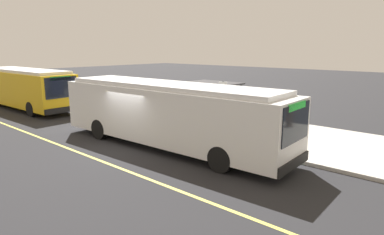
{
  "coord_description": "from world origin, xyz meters",
  "views": [
    {
      "loc": [
        12.13,
        -9.5,
        4.51
      ],
      "look_at": [
        2.45,
        1.42,
        1.47
      ],
      "focal_mm": 31.62,
      "sensor_mm": 36.0,
      "label": 1
    }
  ],
  "objects_px": {
    "transit_bus_main": "(168,112)",
    "route_sign_post": "(223,102)",
    "waiting_bench": "(213,116)",
    "pedestrian_commuter": "(215,114)",
    "transit_bus_second": "(26,87)"
  },
  "relations": [
    {
      "from": "transit_bus_main",
      "to": "route_sign_post",
      "type": "distance_m",
      "value": 2.71
    },
    {
      "from": "transit_bus_second",
      "to": "pedestrian_commuter",
      "type": "bearing_deg",
      "value": 11.76
    },
    {
      "from": "transit_bus_main",
      "to": "route_sign_post",
      "type": "xyz_separation_m",
      "value": [
        1.36,
        2.31,
        0.34
      ]
    },
    {
      "from": "transit_bus_main",
      "to": "transit_bus_second",
      "type": "bearing_deg",
      "value": -179.76
    },
    {
      "from": "pedestrian_commuter",
      "to": "waiting_bench",
      "type": "bearing_deg",
      "value": 131.06
    },
    {
      "from": "route_sign_post",
      "to": "transit_bus_second",
      "type": "bearing_deg",
      "value": -171.7
    },
    {
      "from": "waiting_bench",
      "to": "route_sign_post",
      "type": "relative_size",
      "value": 0.57
    },
    {
      "from": "transit_bus_main",
      "to": "waiting_bench",
      "type": "bearing_deg",
      "value": 100.91
    },
    {
      "from": "transit_bus_second",
      "to": "transit_bus_main",
      "type": "bearing_deg",
      "value": 0.24
    },
    {
      "from": "waiting_bench",
      "to": "transit_bus_main",
      "type": "bearing_deg",
      "value": -79.09
    },
    {
      "from": "waiting_bench",
      "to": "pedestrian_commuter",
      "type": "xyz_separation_m",
      "value": [
        1.17,
        -1.34,
        0.48
      ]
    },
    {
      "from": "waiting_bench",
      "to": "pedestrian_commuter",
      "type": "height_order",
      "value": "pedestrian_commuter"
    },
    {
      "from": "transit_bus_second",
      "to": "route_sign_post",
      "type": "xyz_separation_m",
      "value": [
        16.28,
        2.38,
        0.34
      ]
    },
    {
      "from": "route_sign_post",
      "to": "pedestrian_commuter",
      "type": "distance_m",
      "value": 1.56
    },
    {
      "from": "transit_bus_main",
      "to": "waiting_bench",
      "type": "height_order",
      "value": "transit_bus_main"
    }
  ]
}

